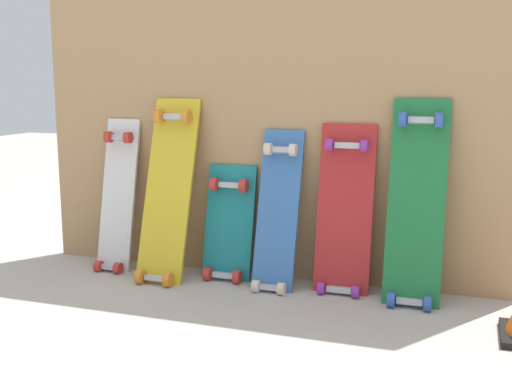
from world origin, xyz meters
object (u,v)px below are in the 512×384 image
Objects in this scene: skateboard_teal at (228,230)px; skateboard_white at (117,202)px; skateboard_yellow at (167,197)px; skateboard_blue at (277,218)px; skateboard_red at (344,218)px; skateboard_green at (416,211)px.

skateboard_white is at bearing -177.83° from skateboard_teal.
skateboard_white is 0.55m from skateboard_teal.
skateboard_teal is (0.26, 0.07, -0.14)m from skateboard_yellow.
skateboard_blue is (0.24, -0.04, 0.08)m from skateboard_teal.
skateboard_yellow is 1.12× the size of skateboard_red.
skateboard_white is 0.78m from skateboard_blue.
skateboard_yellow is at bearing -10.16° from skateboard_white.
skateboard_teal is at bearing 2.17° from skateboard_white.
skateboard_teal is 0.74× the size of skateboard_red.
skateboard_green reaches higher than skateboard_red.
skateboard_red is 0.88× the size of skateboard_green.
skateboard_yellow is 1.06m from skateboard_green.
skateboard_green reaches higher than skateboard_teal.
skateboard_yellow is at bearing -174.96° from skateboard_red.
skateboard_teal is at bearing 15.32° from skateboard_yellow.
skateboard_red is at bearing 7.62° from skateboard_blue.
skateboard_yellow is (0.28, -0.05, 0.05)m from skateboard_white.
skateboard_yellow reaches higher than skateboard_white.
skateboard_teal is 0.81m from skateboard_green.
skateboard_red is (1.05, 0.02, 0.00)m from skateboard_white.
skateboard_blue is 0.85× the size of skateboard_green.
skateboard_red is (0.51, -0.00, 0.09)m from skateboard_teal.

